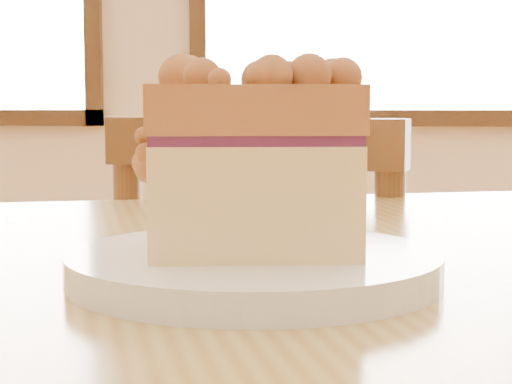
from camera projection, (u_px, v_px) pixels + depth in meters
plate at (254, 268)px, 0.49m from camera, size 0.21×0.21×0.02m
cake_slice at (251, 156)px, 0.48m from camera, size 0.13×0.09×0.11m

